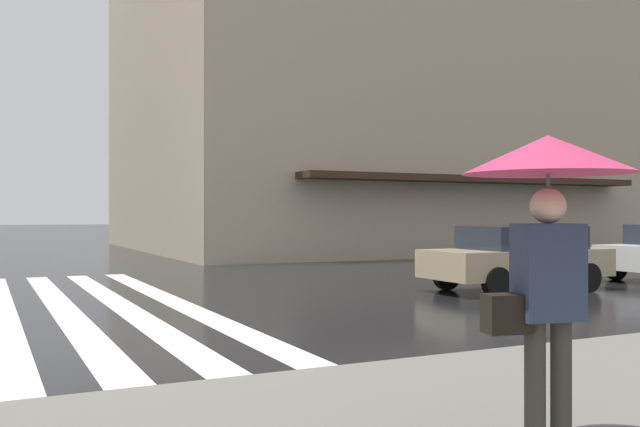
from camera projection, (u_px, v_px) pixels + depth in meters
ground_plane at (179, 339)px, 9.28m from camera, size 220.00×220.00×0.00m
zebra_crossing at (32, 309)px, 12.17m from camera, size 13.00×5.50×0.01m
haussmann_block_corner at (355, 56)px, 35.37m from camera, size 19.82×21.47×20.00m
car_champagne at (518, 256)px, 15.10m from camera, size 1.85×4.10×1.41m
pedestrian_approaching_kerb at (547, 196)px, 4.29m from camera, size 1.07×1.07×2.01m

